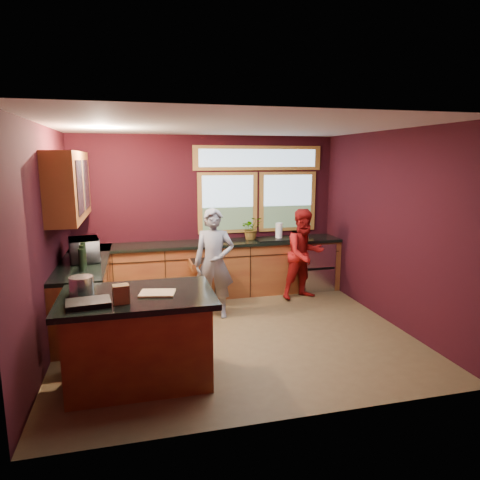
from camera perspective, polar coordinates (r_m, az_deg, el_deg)
name	(u,v)px	position (r m, az deg, el deg)	size (l,w,h in m)	color
floor	(235,333)	(5.88, -0.73, -12.31)	(4.50, 4.50, 0.00)	brown
room_shell	(184,198)	(5.65, -7.47, 5.55)	(4.52, 4.02, 2.71)	black
back_counter	(223,268)	(7.34, -2.26, -3.76)	(4.50, 0.64, 0.93)	maroon
left_counter	(86,292)	(6.42, -19.87, -6.51)	(0.64, 2.30, 0.93)	maroon
island	(139,337)	(4.68, -13.28, -12.47)	(1.55, 1.05, 0.95)	maroon
person_grey	(214,263)	(6.24, -3.48, -3.14)	(0.59, 0.39, 1.61)	slate
person_red	(304,254)	(7.15, 8.58, -1.88)	(0.73, 0.57, 1.51)	maroon
microwave	(85,250)	(6.21, -20.02, -1.22)	(0.56, 0.38, 0.31)	#999999
potted_plant	(251,228)	(7.37, 1.53, 1.58)	(0.36, 0.31, 0.40)	#999999
paper_towel	(279,231)	(7.48, 5.22, 1.22)	(0.12, 0.12, 0.28)	white
cutting_board	(157,293)	(4.47, -10.95, -6.97)	(0.35, 0.25, 0.02)	tan
stock_pot	(81,285)	(4.67, -20.39, -5.67)	(0.24, 0.24, 0.18)	silver
paper_bag	(121,294)	(4.26, -15.58, -6.96)	(0.15, 0.12, 0.18)	brown
black_tray	(88,303)	(4.30, -19.57, -7.93)	(0.40, 0.28, 0.05)	black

